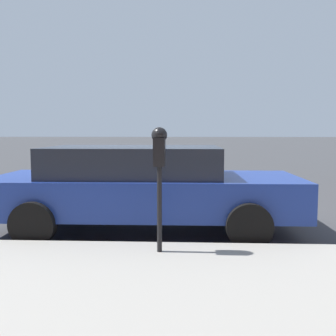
{
  "coord_description": "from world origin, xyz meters",
  "views": [
    {
      "loc": [
        -7.3,
        -1.1,
        1.6
      ],
      "look_at": [
        -2.49,
        -0.87,
        1.16
      ],
      "focal_mm": 42.0,
      "sensor_mm": 36.0,
      "label": 1
    }
  ],
  "objects": [
    {
      "name": "ground_plane",
      "position": [
        0.0,
        0.0,
        0.0
      ],
      "size": [
        220.0,
        220.0,
        0.0
      ],
      "primitive_type": "plane",
      "color": "#424244"
    },
    {
      "name": "car_blue",
      "position": [
        -1.09,
        -0.4,
        0.74
      ],
      "size": [
        2.12,
        4.83,
        1.36
      ],
      "rotation": [
        0.0,
        0.0,
        3.15
      ],
      "color": "navy",
      "rests_on": "ground_plane"
    },
    {
      "name": "parking_meter",
      "position": [
        -2.61,
        -0.77,
        1.3
      ],
      "size": [
        0.21,
        0.19,
        1.52
      ],
      "color": "black",
      "rests_on": "sidewalk"
    }
  ]
}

